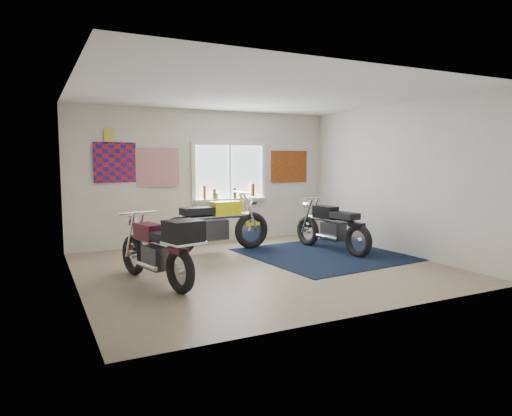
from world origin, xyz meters
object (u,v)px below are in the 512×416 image
black_chrome_bike (332,228)px  maroon_tourer (160,249)px  yellow_triumph (216,226)px  navy_rug (324,254)px

black_chrome_bike → maroon_tourer: size_ratio=1.02×
maroon_tourer → black_chrome_bike: bearing=-90.2°
yellow_triumph → navy_rug: bearing=-37.1°
navy_rug → black_chrome_bike: black_chrome_bike is taller
navy_rug → black_chrome_bike: size_ratio=1.35×
navy_rug → yellow_triumph: 2.03m
yellow_triumph → maroon_tourer: yellow_triumph is taller
yellow_triumph → maroon_tourer: size_ratio=1.17×
yellow_triumph → maroon_tourer: bearing=-134.5°
yellow_triumph → black_chrome_bike: bearing=-27.8°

